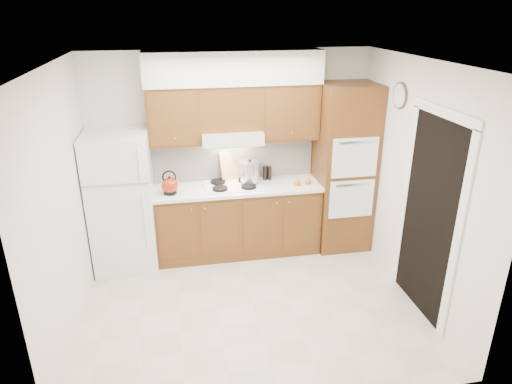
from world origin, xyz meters
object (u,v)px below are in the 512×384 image
fridge (122,202)px  stock_pot (250,171)px  kettle (170,186)px  oven_cabinet (344,168)px

fridge → stock_pot: fridge is taller
fridge → kettle: bearing=-5.0°
fridge → oven_cabinet: 2.86m
oven_cabinet → kettle: (-2.26, -0.09, -0.05)m
fridge → kettle: (0.59, -0.05, 0.19)m
fridge → oven_cabinet: size_ratio=0.78×
oven_cabinet → kettle: oven_cabinet is taller
oven_cabinet → kettle: bearing=-177.8°
kettle → stock_pot: (1.02, 0.19, 0.05)m
fridge → oven_cabinet: oven_cabinet is taller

